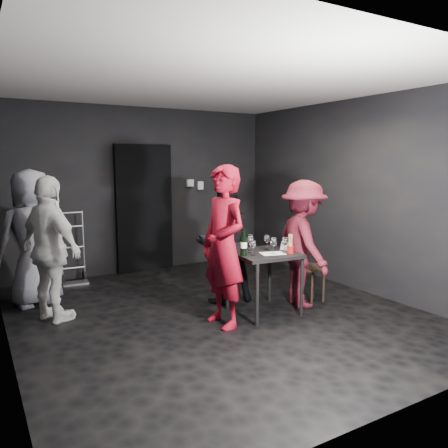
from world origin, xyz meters
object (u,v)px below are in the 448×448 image
hand_truck (74,270)px  woman_black (224,240)px  bystander_cream (50,241)px  breadstick_cup (290,244)px  stool (313,273)px  server_red (224,231)px  wine_bottle (244,245)px  bystander_grey (32,227)px  man_maroon (303,240)px  tasting_table (264,260)px

hand_truck → woman_black: (1.52, -1.90, 0.62)m
woman_black → bystander_cream: bearing=-5.1°
breadstick_cup → stool: bearing=22.9°
server_red → wine_bottle: bearing=98.3°
woman_black → wine_bottle: (-0.12, -0.64, 0.05)m
woman_black → bystander_grey: size_ratio=0.82×
man_maroon → bystander_grey: bearing=72.3°
hand_truck → wine_bottle: hand_truck is taller
stool → bystander_cream: (-3.06, 0.97, 0.55)m
hand_truck → tasting_table: bearing=-50.8°
stool → server_red: 1.60m
tasting_table → man_maroon: man_maroon is taller
man_maroon → breadstick_cup: bearing=131.6°
hand_truck → woman_black: bearing=-46.4°
tasting_table → breadstick_cup: size_ratio=3.03×
bystander_cream → stool: bearing=-132.9°
server_red → man_maroon: 1.23m
server_red → woman_black: 0.87m
tasting_table → breadstick_cup: (0.22, -0.21, 0.21)m
man_maroon → wine_bottle: man_maroon is taller
tasting_table → wine_bottle: 0.38m
hand_truck → stool: (2.53, -2.48, 0.18)m
woman_black → man_maroon: (0.78, -0.63, 0.03)m
man_maroon → tasting_table: bearing=101.7°
tasting_table → stool: bearing=2.5°
tasting_table → breadstick_cup: bearing=-43.9°
man_maroon → wine_bottle: bearing=103.8°
woman_black → bystander_cream: size_ratio=0.88×
hand_truck → bystander_cream: 1.76m
stool → woman_black: size_ratio=0.29×
man_maroon → bystander_cream: bearing=83.4°
tasting_table → breadstick_cup: 0.37m
hand_truck → server_red: (1.09, -2.61, 0.87)m
hand_truck → bystander_cream: size_ratio=0.58×
tasting_table → bystander_cream: 2.47m
stool → bystander_cream: size_ratio=0.25×
woman_black → breadstick_cup: 0.93m
man_maroon → wine_bottle: 0.90m
woman_black → bystander_cream: (-2.05, 0.39, 0.11)m
stool → wine_bottle: 1.23m
tasting_table → woman_black: (-0.19, 0.61, 0.17)m
hand_truck → bystander_cream: bearing=-104.5°
hand_truck → wine_bottle: bearing=-56.1°
breadstick_cup → server_red: bearing=172.2°
server_red → man_maroon: size_ratio=1.26×
hand_truck → bystander_grey: bystander_grey is taller
hand_truck → bystander_cream: bystander_cream is taller
hand_truck → server_red: 2.96m
bystander_cream → bystander_grey: bystander_grey is taller
wine_bottle → stool: bearing=3.1°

